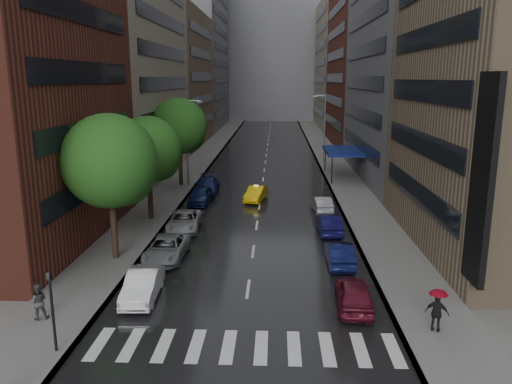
% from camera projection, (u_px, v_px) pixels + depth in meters
% --- Properties ---
extents(ground, '(220.00, 220.00, 0.00)m').
position_uv_depth(ground, '(243.00, 324.00, 23.23)').
color(ground, gray).
rests_on(ground, ground).
extents(road, '(14.00, 140.00, 0.01)m').
position_uv_depth(road, '(266.00, 157.00, 71.93)').
color(road, black).
rests_on(road, ground).
extents(sidewalk_left, '(4.00, 140.00, 0.15)m').
position_uv_depth(sidewalk_left, '(204.00, 157.00, 72.27)').
color(sidewalk_left, gray).
rests_on(sidewalk_left, ground).
extents(sidewalk_right, '(4.00, 140.00, 0.15)m').
position_uv_depth(sidewalk_right, '(329.00, 157.00, 71.55)').
color(sidewalk_right, gray).
rests_on(sidewalk_right, ground).
extents(crosswalk, '(13.15, 2.80, 0.01)m').
position_uv_depth(crosswalk, '(245.00, 347.00, 21.28)').
color(crosswalk, silver).
rests_on(crosswalk, ground).
extents(buildings_left, '(8.00, 108.00, 38.00)m').
position_uv_depth(buildings_left, '(171.00, 46.00, 77.51)').
color(buildings_left, maroon).
rests_on(buildings_left, ground).
extents(buildings_right, '(8.05, 109.10, 36.00)m').
position_uv_depth(buildings_right, '(368.00, 52.00, 74.49)').
color(buildings_right, '#937A5B').
rests_on(buildings_right, ground).
extents(building_far, '(40.00, 14.00, 32.00)m').
position_uv_depth(building_far, '(272.00, 60.00, 134.57)').
color(building_far, slate).
rests_on(building_far, ground).
extents(tree_near, '(5.77, 5.77, 9.20)m').
position_uv_depth(tree_near, '(110.00, 161.00, 30.10)').
color(tree_near, '#382619').
rests_on(tree_near, ground).
extents(tree_mid, '(5.24, 5.24, 8.36)m').
position_uv_depth(tree_mid, '(148.00, 150.00, 39.08)').
color(tree_mid, '#382619').
rests_on(tree_mid, ground).
extents(tree_far, '(5.80, 5.80, 9.25)m').
position_uv_depth(tree_far, '(179.00, 126.00, 51.53)').
color(tree_far, '#382619').
rests_on(tree_far, ground).
extents(taxi, '(2.26, 4.33, 1.36)m').
position_uv_depth(taxi, '(256.00, 194.00, 46.45)').
color(taxi, yellow).
rests_on(taxi, ground).
extents(parked_cars_left, '(2.57, 29.10, 1.59)m').
position_uv_depth(parked_cars_left, '(188.00, 215.00, 39.05)').
color(parked_cars_left, white).
rests_on(parked_cars_left, ground).
extents(parked_cars_right, '(2.01, 22.81, 1.49)m').
position_uv_depth(parked_cars_right, '(335.00, 241.00, 32.86)').
color(parked_cars_right, maroon).
rests_on(parked_cars_right, ground).
extents(ped_black_umbrella, '(1.04, 0.98, 2.09)m').
position_uv_depth(ped_black_umbrella, '(37.00, 295.00, 23.19)').
color(ped_black_umbrella, '#424146').
rests_on(ped_black_umbrella, sidewalk_left).
extents(ped_red_umbrella, '(1.11, 0.82, 2.01)m').
position_uv_depth(ped_red_umbrella, '(438.00, 307.00, 22.06)').
color(ped_red_umbrella, black).
rests_on(ped_red_umbrella, sidewalk_right).
extents(traffic_light, '(0.18, 0.15, 3.45)m').
position_uv_depth(traffic_light, '(52.00, 304.00, 20.26)').
color(traffic_light, black).
rests_on(traffic_light, sidewalk_left).
extents(street_lamp_left, '(1.74, 0.22, 9.00)m').
position_uv_depth(street_lamp_left, '(188.00, 140.00, 51.66)').
color(street_lamp_left, gray).
rests_on(street_lamp_left, sidewalk_left).
extents(street_lamp_right, '(1.74, 0.22, 9.00)m').
position_uv_depth(street_lamp_right, '(324.00, 127.00, 65.66)').
color(street_lamp_right, gray).
rests_on(street_lamp_right, sidewalk_right).
extents(awning, '(4.00, 8.00, 3.12)m').
position_uv_depth(awning, '(343.00, 151.00, 56.26)').
color(awning, navy).
rests_on(awning, sidewalk_right).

